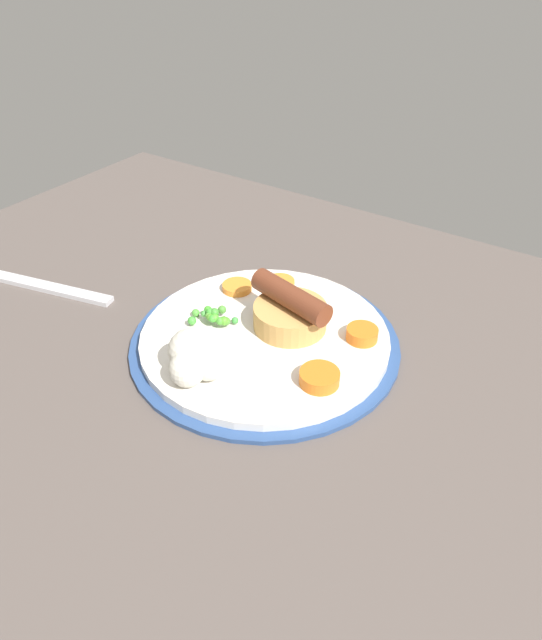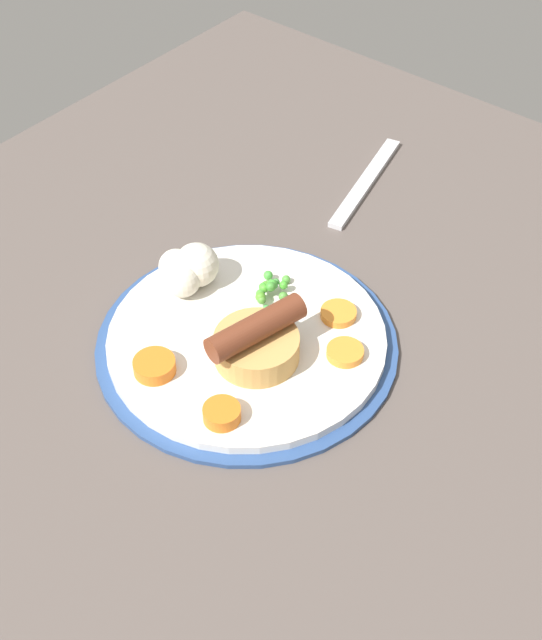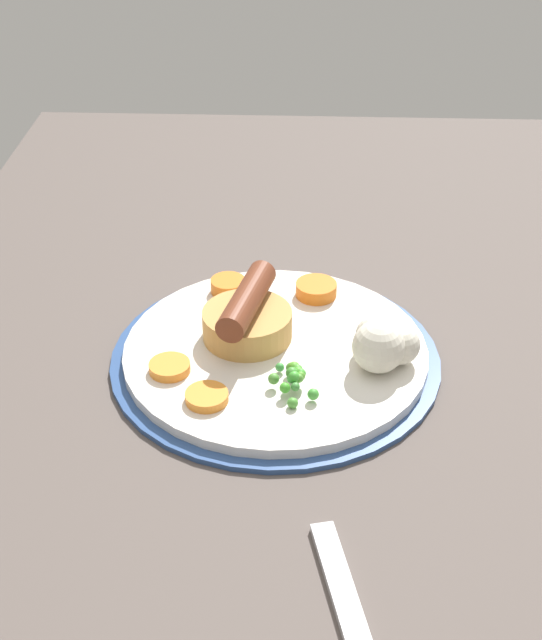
{
  "view_description": "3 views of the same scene",
  "coord_description": "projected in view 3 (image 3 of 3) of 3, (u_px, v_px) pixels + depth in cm",
  "views": [
    {
      "loc": [
        -24.02,
        34.16,
        40.36
      ],
      "look_at": [
        2.19,
        -4.86,
        6.29
      ],
      "focal_mm": 32.0,
      "sensor_mm": 36.0,
      "label": 1
    },
    {
      "loc": [
        -40.23,
        -42.72,
        63.5
      ],
      "look_at": [
        4.71,
        -6.13,
        5.86
      ],
      "focal_mm": 50.0,
      "sensor_mm": 36.0,
      "label": 2
    },
    {
      "loc": [
        64.59,
        -2.52,
        48.55
      ],
      "look_at": [
        1.55,
        -5.14,
        6.33
      ],
      "focal_mm": 50.0,
      "sensor_mm": 36.0,
      "label": 3
    }
  ],
  "objects": [
    {
      "name": "carrot_slice_4",
      "position": [
        228.0,
        286.0,
        0.83
      ],
      "size": [
        4.29,
        4.29,
        1.29
      ],
      "primitive_type": "cylinder",
      "rotation": [
        0.0,
        0.0,
        1.16
      ],
      "color": "orange",
      "rests_on": "dinner_plate"
    },
    {
      "name": "carrot_slice_2",
      "position": [
        170.0,
        367.0,
        0.73
      ],
      "size": [
        4.17,
        4.17,
        0.78
      ],
      "primitive_type": "cylinder",
      "rotation": [
        0.0,
        0.0,
        2.88
      ],
      "color": "orange",
      "rests_on": "dinner_plate"
    },
    {
      "name": "sausage_pudding",
      "position": [
        247.0,
        318.0,
        0.76
      ],
      "size": [
        9.85,
        7.73,
        4.99
      ],
      "rotation": [
        0.0,
        0.0,
        6.05
      ],
      "color": "tan",
      "rests_on": "dinner_plate"
    },
    {
      "name": "cauliflower_floret",
      "position": [
        383.0,
        343.0,
        0.73
      ],
      "size": [
        6.07,
        5.7,
        4.37
      ],
      "color": "silver",
      "rests_on": "dinner_plate"
    },
    {
      "name": "carrot_slice_0",
      "position": [
        207.0,
        397.0,
        0.7
      ],
      "size": [
        4.71,
        4.71,
        0.75
      ],
      "primitive_type": "cylinder",
      "rotation": [
        0.0,
        0.0,
        0.55
      ],
      "color": "orange",
      "rests_on": "dinner_plate"
    },
    {
      "name": "dining_table",
      "position": [
        329.0,
        356.0,
        0.8
      ],
      "size": [
        110.0,
        80.0,
        3.0
      ],
      "primitive_type": "cube",
      "color": "#564C47",
      "rests_on": "ground"
    },
    {
      "name": "dinner_plate",
      "position": [
        275.0,
        355.0,
        0.76
      ],
      "size": [
        28.22,
        28.22,
        1.4
      ],
      "color": "#2D4C84",
      "rests_on": "dining_table"
    },
    {
      "name": "pea_pile",
      "position": [
        294.0,
        378.0,
        0.71
      ],
      "size": [
        5.26,
        4.08,
        1.89
      ],
      "color": "#4E9234",
      "rests_on": "dinner_plate"
    },
    {
      "name": "fork",
      "position": [
        356.0,
        636.0,
        0.53
      ],
      "size": [
        17.89,
        5.64,
        0.6
      ],
      "primitive_type": "cube",
      "rotation": [
        0.0,
        0.0,
        0.23
      ],
      "color": "silver",
      "rests_on": "dining_table"
    },
    {
      "name": "carrot_slice_1",
      "position": [
        316.0,
        289.0,
        0.82
      ],
      "size": [
        4.25,
        4.25,
        1.27
      ],
      "primitive_type": "cylinder",
      "rotation": [
        0.0,
        0.0,
        4.84
      ],
      "color": "orange",
      "rests_on": "dinner_plate"
    }
  ]
}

